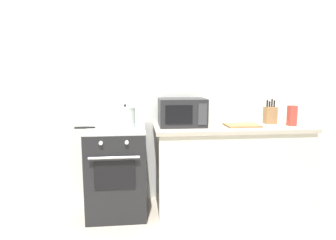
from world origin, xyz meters
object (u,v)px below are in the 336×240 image
(microwave, at_px, (182,112))
(pasta_box, at_px, (292,116))
(stock_pot, at_px, (125,117))
(cutting_board, at_px, (242,125))
(stove, at_px, (117,171))
(knife_block, at_px, (270,115))
(frying_pan, at_px, (109,128))

(microwave, xyz_separation_m, pasta_box, (1.20, -0.11, -0.04))
(stock_pot, distance_m, cutting_board, 1.26)
(cutting_board, height_order, pasta_box, pasta_box)
(microwave, height_order, cutting_board, microwave)
(stove, relative_size, knife_block, 3.26)
(knife_block, bearing_deg, stove, -175.35)
(pasta_box, bearing_deg, stock_pot, 176.71)
(stove, bearing_deg, frying_pan, -118.87)
(knife_block, distance_m, pasta_box, 0.24)
(stove, xyz_separation_m, knife_block, (1.73, 0.14, 0.56))
(stove, relative_size, microwave, 1.84)
(stove, height_order, stock_pot, stock_pot)
(stove, height_order, cutting_board, cutting_board)
(frying_pan, height_order, microwave, microwave)
(frying_pan, xyz_separation_m, microwave, (0.77, 0.19, 0.12))
(stock_pot, bearing_deg, microwave, 0.39)
(cutting_board, distance_m, knife_block, 0.42)
(frying_pan, distance_m, microwave, 0.80)
(stock_pot, relative_size, frying_pan, 0.64)
(stock_pot, height_order, pasta_box, stock_pot)
(frying_pan, xyz_separation_m, cutting_board, (1.42, 0.12, -0.02))
(stock_pot, relative_size, cutting_board, 0.84)
(cutting_board, bearing_deg, stock_pot, 176.64)
(frying_pan, relative_size, cutting_board, 1.32)
(pasta_box, bearing_deg, cutting_board, 176.88)
(microwave, height_order, knife_block, microwave)
(microwave, distance_m, knife_block, 1.03)
(microwave, distance_m, cutting_board, 0.67)
(knife_block, bearing_deg, stock_pot, -177.69)
(stove, xyz_separation_m, cutting_board, (1.35, 0.00, 0.47))
(stock_pot, height_order, microwave, microwave)
(stove, bearing_deg, microwave, 6.40)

